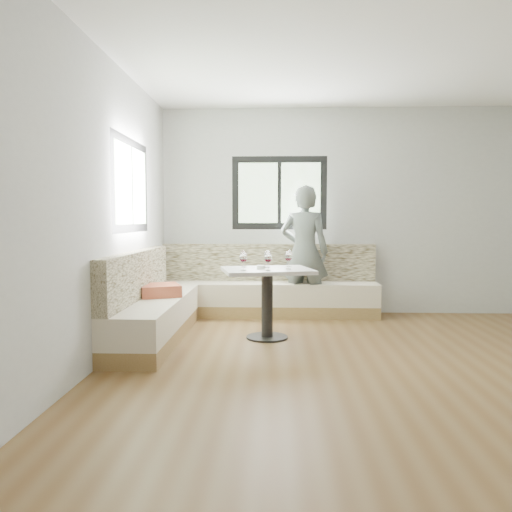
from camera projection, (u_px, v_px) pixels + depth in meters
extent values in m
cube|color=brown|center=(382.00, 365.00, 4.44)|extent=(5.00, 5.00, 0.01)
cube|color=white|center=(388.00, 41.00, 4.23)|extent=(5.00, 5.00, 0.01)
cube|color=#B7B7B2|center=(345.00, 211.00, 6.82)|extent=(5.00, 0.01, 2.80)
cube|color=#B7B7B2|center=(101.00, 207.00, 4.43)|extent=(0.01, 5.00, 2.80)
cube|color=black|center=(279.00, 193.00, 6.83)|extent=(1.30, 0.02, 1.00)
cube|color=black|center=(131.00, 186.00, 5.31)|extent=(0.02, 1.30, 1.00)
cube|color=#987748|center=(268.00, 310.00, 6.69)|extent=(2.90, 0.55, 0.16)
cube|color=beige|center=(268.00, 293.00, 6.67)|extent=(2.90, 0.55, 0.29)
cube|color=beige|center=(268.00, 262.00, 6.85)|extent=(2.90, 0.14, 0.50)
cube|color=#987748|center=(156.00, 333.00, 5.34)|extent=(0.55, 2.25, 0.16)
cube|color=beige|center=(156.00, 312.00, 5.32)|extent=(0.55, 2.25, 0.29)
cube|color=beige|center=(136.00, 275.00, 5.30)|extent=(0.14, 2.25, 0.50)
cube|color=#BB5443|center=(159.00, 290.00, 5.47)|extent=(0.55, 0.55, 0.13)
cylinder|color=black|center=(267.00, 337.00, 5.42)|extent=(0.45, 0.45, 0.02)
cylinder|color=black|center=(267.00, 305.00, 5.40)|extent=(0.12, 0.12, 0.72)
cube|color=silver|center=(267.00, 270.00, 5.37)|extent=(1.06, 0.91, 0.04)
imported|color=#59615D|center=(304.00, 252.00, 6.53)|extent=(0.70, 0.54, 1.73)
cylinder|color=white|center=(261.00, 267.00, 5.35)|extent=(0.10, 0.10, 0.04)
sphere|color=black|center=(262.00, 266.00, 5.35)|extent=(0.02, 0.02, 0.02)
sphere|color=black|center=(260.00, 266.00, 5.35)|extent=(0.02, 0.02, 0.02)
sphere|color=black|center=(261.00, 266.00, 5.33)|extent=(0.02, 0.02, 0.02)
cylinder|color=white|center=(243.00, 270.00, 5.16)|extent=(0.06, 0.06, 0.01)
cylinder|color=white|center=(243.00, 266.00, 5.15)|extent=(0.01, 0.01, 0.08)
ellipsoid|color=white|center=(243.00, 258.00, 5.15)|extent=(0.08, 0.08, 0.10)
cylinder|color=#470410|center=(243.00, 260.00, 5.15)|extent=(0.06, 0.06, 0.02)
cylinder|color=white|center=(268.00, 270.00, 5.14)|extent=(0.06, 0.06, 0.01)
cylinder|color=white|center=(268.00, 266.00, 5.14)|extent=(0.01, 0.01, 0.08)
ellipsoid|color=white|center=(268.00, 258.00, 5.13)|extent=(0.08, 0.08, 0.10)
cylinder|color=#470410|center=(268.00, 260.00, 5.14)|extent=(0.06, 0.06, 0.02)
cylinder|color=white|center=(288.00, 269.00, 5.30)|extent=(0.06, 0.06, 0.01)
cylinder|color=white|center=(288.00, 265.00, 5.29)|extent=(0.01, 0.01, 0.08)
ellipsoid|color=white|center=(288.00, 257.00, 5.29)|extent=(0.08, 0.08, 0.10)
cylinder|color=#470410|center=(288.00, 259.00, 5.29)|extent=(0.06, 0.06, 0.02)
cylinder|color=white|center=(267.00, 267.00, 5.49)|extent=(0.06, 0.06, 0.01)
cylinder|color=white|center=(267.00, 263.00, 5.49)|extent=(0.01, 0.01, 0.08)
ellipsoid|color=white|center=(267.00, 255.00, 5.48)|extent=(0.08, 0.08, 0.10)
cylinder|color=#470410|center=(267.00, 257.00, 5.48)|extent=(0.06, 0.06, 0.02)
cylinder|color=white|center=(289.00, 267.00, 5.53)|extent=(0.06, 0.06, 0.01)
cylinder|color=white|center=(289.00, 263.00, 5.53)|extent=(0.01, 0.01, 0.08)
ellipsoid|color=white|center=(289.00, 255.00, 5.52)|extent=(0.08, 0.08, 0.10)
cylinder|color=#470410|center=(289.00, 257.00, 5.53)|extent=(0.06, 0.06, 0.02)
cylinder|color=white|center=(244.00, 267.00, 5.50)|extent=(0.06, 0.06, 0.01)
cylinder|color=white|center=(244.00, 263.00, 5.50)|extent=(0.01, 0.01, 0.08)
ellipsoid|color=white|center=(244.00, 255.00, 5.50)|extent=(0.08, 0.08, 0.10)
cylinder|color=#470410|center=(244.00, 257.00, 5.50)|extent=(0.06, 0.06, 0.02)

